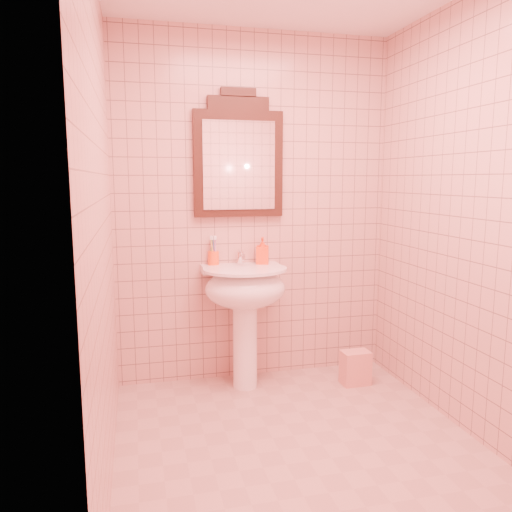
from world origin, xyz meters
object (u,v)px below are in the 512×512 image
object	(u,v)px
mirror	(239,158)
toothbrush_cup	(213,258)
soap_dispenser	(262,251)
pedestal_sink	(245,297)
towel	(355,368)

from	to	relation	value
mirror	toothbrush_cup	xyz separation A→B (m)	(-0.19, -0.02, -0.70)
mirror	toothbrush_cup	bearing A→B (deg)	-173.38
toothbrush_cup	soap_dispenser	distance (m)	0.35
toothbrush_cup	pedestal_sink	bearing A→B (deg)	-43.17
mirror	towel	bearing A→B (deg)	-23.20
mirror	pedestal_sink	bearing A→B (deg)	-90.00
toothbrush_cup	soap_dispenser	xyz separation A→B (m)	(0.35, -0.04, 0.04)
pedestal_sink	mirror	bearing A→B (deg)	90.00
mirror	towel	xyz separation A→B (m)	(0.78, -0.34, -1.49)
soap_dispenser	towel	bearing A→B (deg)	-6.68
toothbrush_cup	towel	size ratio (longest dim) A/B	0.75
toothbrush_cup	soap_dispenser	world-z (taller)	soap_dispenser
soap_dispenser	mirror	bearing A→B (deg)	173.58
mirror	soap_dispenser	distance (m)	0.68
toothbrush_cup	soap_dispenser	size ratio (longest dim) A/B	0.94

